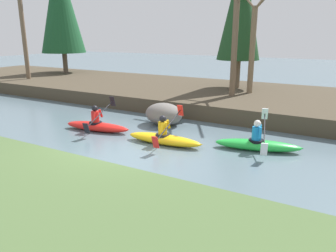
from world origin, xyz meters
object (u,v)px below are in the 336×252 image
kayaker_middle (165,138)px  kayaker_trailing (97,125)px  boulder_midstream (164,114)px  kayaker_lead (258,144)px

kayaker_middle → kayaker_trailing: size_ratio=1.00×
kayaker_middle → boulder_midstream: bearing=117.3°
kayaker_lead → kayaker_trailing: (-5.98, -0.89, 0.00)m
kayaker_trailing → boulder_midstream: bearing=40.6°
kayaker_trailing → boulder_midstream: 2.73m
kayaker_lead → boulder_midstream: kayaker_lead is taller
kayaker_lead → kayaker_trailing: same height
kayaker_lead → kayaker_middle: size_ratio=1.00×
kayaker_trailing → kayaker_lead: bearing=-0.2°
kayaker_lead → kayaker_trailing: 6.05m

